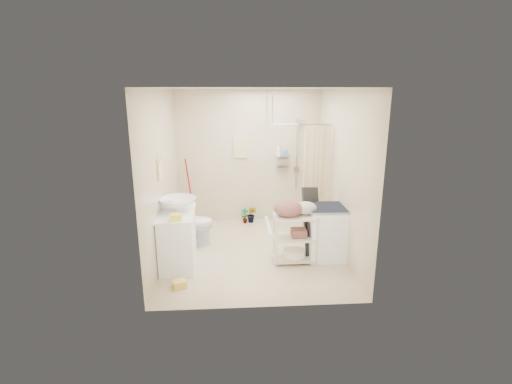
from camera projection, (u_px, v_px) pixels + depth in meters
floor at (253, 252)px, 6.09m from camera, size 3.20×3.20×0.00m
ceiling at (253, 88)px, 5.40m from camera, size 2.80×3.20×0.04m
wall_back at (248, 157)px, 7.28m from camera, size 2.80×0.04×2.60m
wall_front at (261, 206)px, 4.20m from camera, size 2.80×0.04×2.60m
wall_left at (162, 176)px, 5.65m from camera, size 0.04×3.20×2.60m
wall_right at (342, 174)px, 5.83m from camera, size 0.04×3.20×2.60m
vanity at (178, 238)px, 5.58m from camera, size 0.57×0.97×0.83m
sink at (178, 204)px, 5.54m from camera, size 0.66×0.66×0.19m
counter_basket at (176, 217)px, 5.12m from camera, size 0.17×0.14×0.09m
floor_basket at (179, 283)px, 4.99m from camera, size 0.31×0.28×0.14m
toilet at (191, 223)px, 6.29m from camera, size 0.77×0.46×0.77m
mop at (188, 191)px, 7.26m from camera, size 0.16×0.16×1.32m
potted_plant_a at (245, 216)px, 7.38m from camera, size 0.17×0.12×0.30m
potted_plant_b at (252, 214)px, 7.41m from camera, size 0.23×0.22×0.33m
hanging_towel at (241, 147)px, 7.20m from camera, size 0.28×0.03×0.42m
towel_ring at (160, 168)px, 5.42m from camera, size 0.04×0.22×0.34m
tp_holder at (167, 211)px, 5.86m from camera, size 0.08×0.12×0.14m
shower at (295, 175)px, 6.87m from camera, size 1.10×1.10×2.10m
shampoo_bottle_a at (278, 150)px, 7.21m from camera, size 0.12×0.12×0.26m
shampoo_bottle_b at (286, 152)px, 7.23m from camera, size 0.08×0.08×0.15m
washing_machine at (326, 232)px, 5.82m from camera, size 0.58×0.60×0.84m
laundry_rack at (295, 234)px, 5.66m from camera, size 0.65×0.38×0.90m
ironing_board at (312, 221)px, 5.88m from camera, size 0.33×0.24×1.13m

